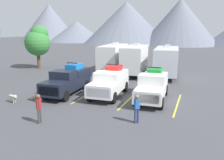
% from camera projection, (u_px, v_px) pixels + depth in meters
% --- Properties ---
extents(ground_plane, '(240.00, 240.00, 0.00)m').
position_uv_depth(ground_plane, '(108.00, 96.00, 18.82)').
color(ground_plane, '#47474C').
extents(pickup_truck_a, '(2.36, 5.81, 2.55)m').
position_uv_depth(pickup_truck_a, '(68.00, 80.00, 19.57)').
color(pickup_truck_a, black).
rests_on(pickup_truck_a, ground).
extents(pickup_truck_b, '(2.43, 5.32, 2.53)m').
position_uv_depth(pickup_truck_b, '(110.00, 82.00, 18.93)').
color(pickup_truck_b, white).
rests_on(pickup_truck_b, ground).
extents(pickup_truck_c, '(2.34, 5.47, 2.47)m').
position_uv_depth(pickup_truck_c, '(153.00, 85.00, 17.73)').
color(pickup_truck_c, white).
rests_on(pickup_truck_c, ground).
extents(lot_stripe_a, '(0.12, 5.50, 0.01)m').
position_uv_depth(lot_stripe_a, '(51.00, 90.00, 20.66)').
color(lot_stripe_a, gold).
rests_on(lot_stripe_a, ground).
extents(lot_stripe_b, '(0.12, 5.50, 0.01)m').
position_uv_depth(lot_stripe_b, '(87.00, 94.00, 19.37)').
color(lot_stripe_b, gold).
rests_on(lot_stripe_b, ground).
extents(lot_stripe_c, '(0.12, 5.50, 0.01)m').
position_uv_depth(lot_stripe_c, '(129.00, 99.00, 18.09)').
color(lot_stripe_c, gold).
rests_on(lot_stripe_c, ground).
extents(lot_stripe_d, '(0.12, 5.50, 0.01)m').
position_uv_depth(lot_stripe_d, '(177.00, 104.00, 16.81)').
color(lot_stripe_d, gold).
rests_on(lot_stripe_d, ground).
extents(camper_trailer_a, '(3.01, 8.40, 3.74)m').
position_uv_depth(camper_trailer_a, '(113.00, 57.00, 29.12)').
color(camper_trailer_a, white).
rests_on(camper_trailer_a, ground).
extents(camper_trailer_b, '(2.99, 8.00, 3.74)m').
position_uv_depth(camper_trailer_b, '(135.00, 59.00, 27.42)').
color(camper_trailer_b, white).
rests_on(camper_trailer_b, ground).
extents(camper_trailer_c, '(3.13, 8.13, 3.64)m').
position_uv_depth(camper_trailer_c, '(166.00, 60.00, 26.15)').
color(camper_trailer_c, silver).
rests_on(camper_trailer_c, ground).
extents(person_a, '(0.24, 0.39, 1.75)m').
position_uv_depth(person_a, '(39.00, 107.00, 13.29)').
color(person_a, '#3F3F42').
rests_on(person_a, ground).
extents(person_b, '(0.32, 0.32, 1.73)m').
position_uv_depth(person_b, '(137.00, 107.00, 13.31)').
color(person_b, navy).
rests_on(person_b, ground).
extents(dog, '(0.95, 0.46, 0.65)m').
position_uv_depth(dog, '(13.00, 97.00, 17.14)').
color(dog, beige).
rests_on(dog, ground).
extents(tree_a, '(3.48, 3.48, 5.96)m').
position_uv_depth(tree_a, '(38.00, 41.00, 31.68)').
color(tree_a, brown).
rests_on(tree_a, ground).
extents(mountain_ridge, '(155.46, 44.59, 16.95)m').
position_uv_depth(mountain_ridge, '(216.00, 25.00, 79.25)').
color(mountain_ridge, slate).
rests_on(mountain_ridge, ground).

